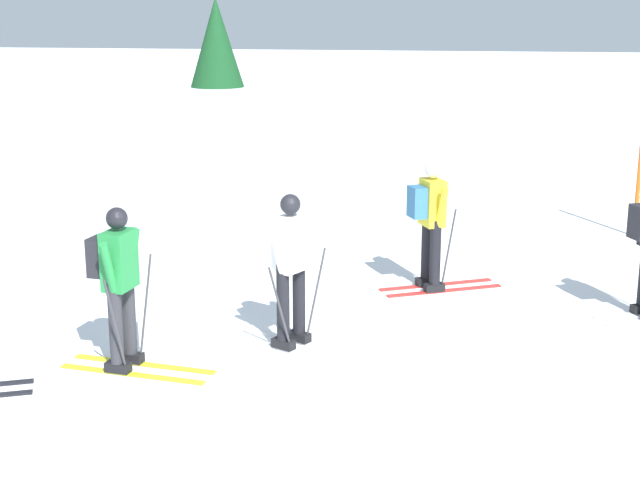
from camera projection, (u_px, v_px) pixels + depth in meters
ground_plane at (315, 415)px, 8.68m from camera, size 120.00×120.00×0.00m
far_snow_ridge at (414, 106)px, 26.93m from camera, size 80.00×9.13×1.38m
skier_yellow at (430, 219)px, 12.16m from camera, size 1.60×1.02×1.71m
skier_white at (291, 266)px, 10.16m from camera, size 1.58×1.08×1.71m
skier_green at (118, 280)px, 9.54m from camera, size 1.64×0.99×1.71m
trail_marker_pole at (639, 171)px, 14.90m from camera, size 0.07×0.07×2.11m
conifer_far_left at (217, 57)px, 25.11m from camera, size 1.92×1.92×3.73m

